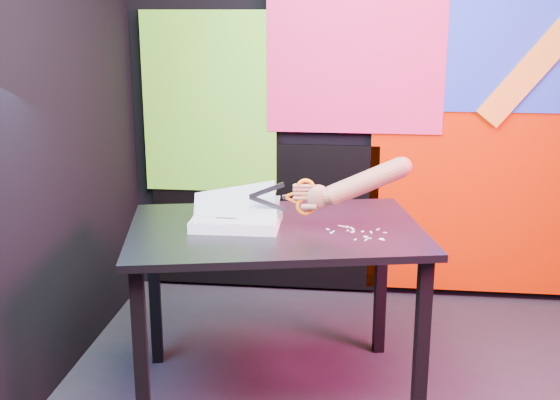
# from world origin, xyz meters

# --- Properties ---
(room) EXTENTS (3.01, 3.01, 2.71)m
(room) POSITION_xyz_m (0.00, 0.00, 1.35)
(room) COLOR black
(room) RESTS_ON ground
(backdrop) EXTENTS (2.88, 0.05, 2.08)m
(backdrop) POSITION_xyz_m (0.06, 1.46, 0.96)
(backdrop) COLOR red
(backdrop) RESTS_ON ground
(work_table) EXTENTS (1.32, 1.02, 0.75)m
(work_table) POSITION_xyz_m (-0.54, 0.33, 0.66)
(work_table) COLOR black
(work_table) RESTS_ON ground
(printout_stack) EXTENTS (0.37, 0.27, 0.19)m
(printout_stack) POSITION_xyz_m (-0.70, 0.33, 0.77)
(printout_stack) COLOR white
(printout_stack) RESTS_ON work_table
(scissors) EXTENTS (0.27, 0.03, 0.15)m
(scissors) POSITION_xyz_m (-0.44, 0.32, 0.88)
(scissors) COLOR silver
(scissors) RESTS_ON printout_stack
(hand_forearm) EXTENTS (0.45, 0.11, 0.22)m
(hand_forearm) POSITION_xyz_m (-0.21, 0.35, 0.94)
(hand_forearm) COLOR brown
(hand_forearm) RESTS_ON work_table
(paper_clippings) EXTENTS (0.24, 0.19, 0.00)m
(paper_clippings) POSITION_xyz_m (-0.21, 0.30, 0.75)
(paper_clippings) COLOR white
(paper_clippings) RESTS_ON work_table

